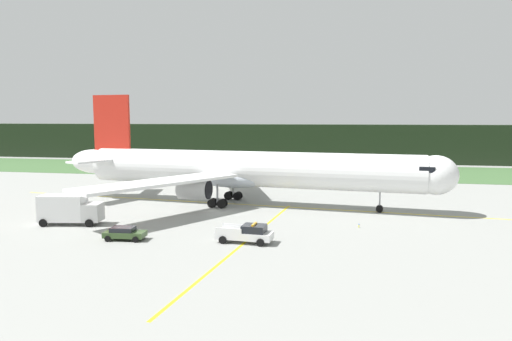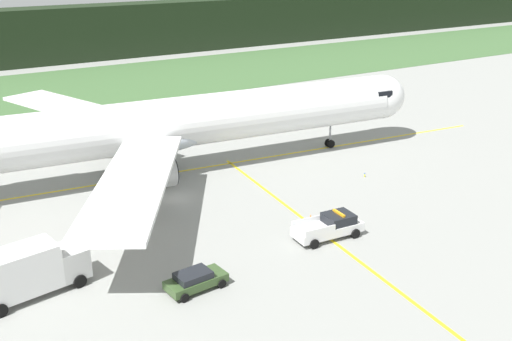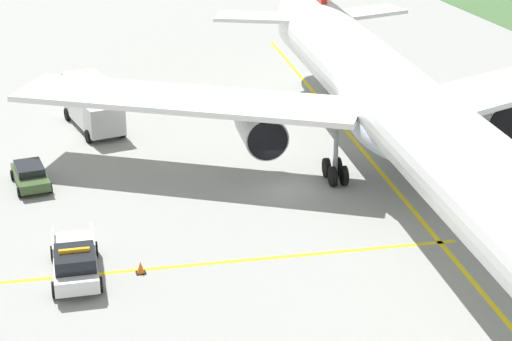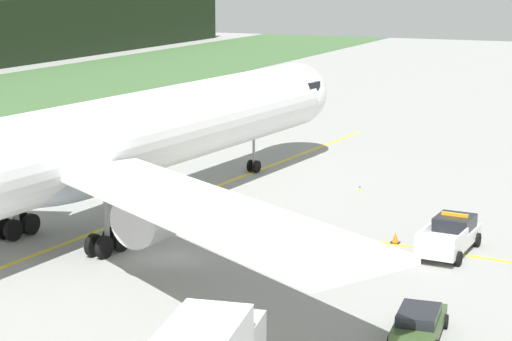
% 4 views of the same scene
% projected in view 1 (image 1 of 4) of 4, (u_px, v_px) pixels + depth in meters
% --- Properties ---
extents(ground, '(320.00, 320.00, 0.00)m').
position_uv_depth(ground, '(211.00, 213.00, 58.79)').
color(ground, gray).
extents(grass_verge, '(320.00, 30.41, 0.04)m').
position_uv_depth(grass_verge, '(273.00, 170.00, 106.79)').
color(grass_verge, '#3E6236').
rests_on(grass_verge, ground).
extents(distant_tree_line, '(288.00, 7.39, 10.22)m').
position_uv_depth(distant_tree_line, '(287.00, 143.00, 129.39)').
color(distant_tree_line, black).
rests_on(distant_tree_line, ground).
extents(taxiway_centerline_main, '(74.16, 7.36, 0.01)m').
position_uv_depth(taxiway_centerline_main, '(248.00, 205.00, 64.16)').
color(taxiway_centerline_main, yellow).
rests_on(taxiway_centerline_main, ground).
extents(taxiway_centerline_spur, '(3.90, 37.82, 0.01)m').
position_uv_depth(taxiway_centerline_spur, '(247.00, 241.00, 45.30)').
color(taxiway_centerline_spur, yellow).
rests_on(taxiway_centerline_spur, ground).
extents(airliner, '(55.73, 44.53, 15.43)m').
position_uv_depth(airliner, '(243.00, 169.00, 63.82)').
color(airliner, white).
rests_on(airliner, ground).
extents(ops_pickup_truck, '(5.60, 2.62, 1.94)m').
position_uv_depth(ops_pickup_truck, '(247.00, 233.00, 44.62)').
color(ops_pickup_truck, silver).
rests_on(ops_pickup_truck, ground).
extents(catering_truck, '(7.15, 3.69, 3.54)m').
position_uv_depth(catering_truck, '(69.00, 209.00, 52.05)').
color(catering_truck, silver).
rests_on(catering_truck, ground).
extents(staff_car, '(4.17, 2.30, 1.30)m').
position_uv_depth(staff_car, '(124.00, 233.00, 45.63)').
color(staff_car, '#344C26').
rests_on(staff_car, ground).
extents(apron_cone, '(0.48, 0.48, 0.61)m').
position_uv_depth(apron_cone, '(257.00, 232.00, 47.59)').
color(apron_cone, black).
rests_on(apron_cone, ground).
extents(taxiway_edge_light_east, '(0.12, 0.12, 0.42)m').
position_uv_depth(taxiway_edge_light_east, '(359.00, 225.00, 50.78)').
color(taxiway_edge_light_east, yellow).
rests_on(taxiway_edge_light_east, ground).
extents(taxiway_edge_light_west, '(0.12, 0.12, 0.48)m').
position_uv_depth(taxiway_edge_light_west, '(37.00, 211.00, 58.61)').
color(taxiway_edge_light_west, yellow).
rests_on(taxiway_edge_light_west, ground).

